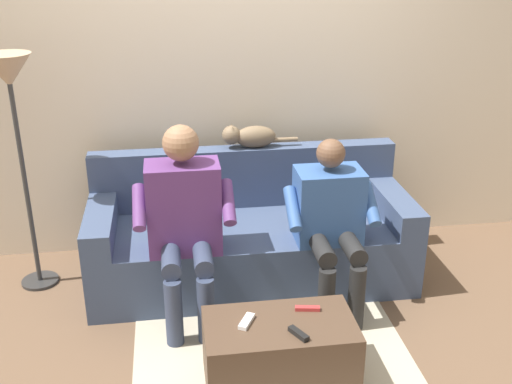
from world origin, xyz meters
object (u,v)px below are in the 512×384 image
(person_left_seated, at_px, (331,216))
(remote_white, at_px, (247,321))
(coffee_table, at_px, (280,352))
(remote_red, at_px, (307,308))
(floor_lamp, at_px, (11,93))
(remote_black, at_px, (299,334))
(cat_on_backrest, at_px, (249,136))
(couch, at_px, (250,239))
(person_right_seated, at_px, (184,215))

(person_left_seated, xyz_separation_m, remote_white, (0.60, 0.69, -0.22))
(coffee_table, xyz_separation_m, remote_red, (-0.16, -0.09, 0.19))
(coffee_table, xyz_separation_m, floor_lamp, (1.41, -1.21, 1.11))
(remote_black, bearing_deg, floor_lamp, 19.68)
(coffee_table, distance_m, cat_on_backrest, 1.56)
(couch, relative_size, person_left_seated, 1.98)
(person_left_seated, distance_m, remote_red, 0.72)
(person_right_seated, distance_m, cat_on_backrest, 0.86)
(remote_red, height_order, remote_white, same)
(cat_on_backrest, xyz_separation_m, remote_white, (0.20, 1.37, -0.53))
(remote_red, xyz_separation_m, floor_lamp, (1.57, -1.11, 0.92))
(coffee_table, height_order, cat_on_backrest, cat_on_backrest)
(remote_white, bearing_deg, cat_on_backrest, -160.66)
(person_left_seated, bearing_deg, coffee_table, 58.63)
(remote_red, bearing_deg, remote_white, -158.27)
(person_left_seated, xyz_separation_m, remote_black, (0.37, 0.83, -0.22))
(person_right_seated, bearing_deg, cat_on_backrest, -125.00)
(couch, bearing_deg, person_left_seated, 138.60)
(coffee_table, bearing_deg, person_right_seated, -58.63)
(cat_on_backrest, distance_m, floor_lamp, 1.50)
(cat_on_backrest, xyz_separation_m, remote_red, (-0.12, 1.30, -0.53))
(person_right_seated, relative_size, remote_white, 8.94)
(person_right_seated, bearing_deg, coffee_table, 121.37)
(cat_on_backrest, relative_size, remote_white, 3.91)
(floor_lamp, bearing_deg, cat_on_backrest, -172.74)
(remote_black, relative_size, remote_white, 0.95)
(remote_white, bearing_deg, couch, -161.02)
(remote_red, xyz_separation_m, remote_white, (0.33, 0.07, 0.00))
(remote_white, distance_m, floor_lamp, 1.94)
(person_right_seated, relative_size, remote_black, 9.44)
(person_left_seated, height_order, person_right_seated, person_right_seated)
(person_left_seated, height_order, floor_lamp, floor_lamp)
(cat_on_backrest, xyz_separation_m, remote_black, (-0.03, 1.51, -0.53))
(person_right_seated, bearing_deg, remote_red, 133.77)
(remote_white, height_order, floor_lamp, floor_lamp)
(person_left_seated, bearing_deg, cat_on_backrest, -59.29)
(remote_black, bearing_deg, cat_on_backrest, -27.15)
(person_left_seated, relative_size, person_right_seated, 0.89)
(remote_red, bearing_deg, couch, 108.81)
(coffee_table, xyz_separation_m, person_left_seated, (-0.44, -0.72, 0.41))
(remote_black, bearing_deg, remote_red, -51.94)
(person_right_seated, xyz_separation_m, remote_red, (-0.60, 0.62, -0.29))
(cat_on_backrest, distance_m, remote_black, 1.60)
(person_right_seated, xyz_separation_m, remote_white, (-0.27, 0.69, -0.29))
(person_left_seated, xyz_separation_m, floor_lamp, (1.84, -0.49, 0.70))
(remote_red, relative_size, remote_white, 0.97)
(couch, bearing_deg, floor_lamp, -4.30)
(cat_on_backrest, bearing_deg, remote_black, 91.27)
(person_right_seated, relative_size, floor_lamp, 0.78)
(person_left_seated, height_order, cat_on_backrest, person_left_seated)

